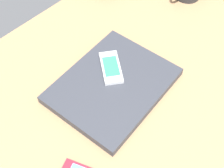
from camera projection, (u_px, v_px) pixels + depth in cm
name	position (u px, v px, depth cm)	size (l,w,h in cm)	color
desk_surface	(120.00, 97.00, 83.08)	(120.00, 80.00, 3.00)	#9E7751
laptop_closed	(112.00, 86.00, 81.95)	(30.70, 24.14, 2.30)	#33353D
cell_phone_on_laptop	(111.00, 67.00, 83.58)	(10.52, 11.61, 1.11)	silver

